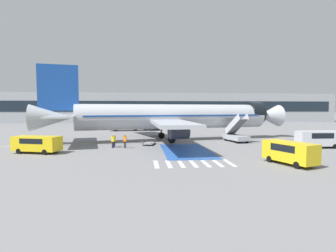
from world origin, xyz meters
TOP-DOWN VIEW (x-y plane):
  - ground_plane at (0.00, 0.00)m, footprint 600.00×600.00m
  - apron_leadline_yellow at (0.25, 0.30)m, footprint 74.69×14.11m
  - apron_stand_patch_blue at (0.25, -10.70)m, footprint 5.87×12.25m
  - apron_walkway_bar_0 at (-3.95, -18.40)m, footprint 0.44×3.60m
  - apron_walkway_bar_1 at (-2.75, -18.40)m, footprint 0.44×3.60m
  - apron_walkway_bar_2 at (-1.55, -18.40)m, footprint 0.44×3.60m
  - apron_walkway_bar_3 at (-0.35, -18.40)m, footprint 0.44×3.60m
  - apron_walkway_bar_4 at (0.85, -18.40)m, footprint 0.44×3.60m
  - apron_walkway_bar_5 at (2.05, -18.40)m, footprint 0.44×3.60m
  - apron_walkway_bar_6 at (3.25, -18.40)m, footprint 0.44×3.60m
  - airliner at (-0.37, 0.18)m, footprint 42.51×32.93m
  - boarding_stairs_forward at (9.73, -2.60)m, footprint 3.04×5.49m
  - fuel_tanker at (-8.03, 20.65)m, footprint 10.33×3.61m
  - service_van_0 at (18.45, -10.05)m, footprint 5.65×2.15m
  - service_van_1 at (-17.83, -10.66)m, footprint 5.92×3.61m
  - service_van_2 at (8.70, -19.71)m, footprint 3.50×5.43m
  - baggage_cart at (-4.28, -4.85)m, footprint 2.12×2.90m
  - ground_crew_0 at (-9.18, -6.35)m, footprint 0.48×0.45m
  - ground_crew_1 at (-7.60, -7.69)m, footprint 0.48×0.35m
  - ground_crew_2 at (-9.23, -7.46)m, footprint 0.48×0.37m
  - traffic_cone_0 at (-16.68, -6.47)m, footprint 0.45×0.45m
  - terminal_building at (4.69, 60.72)m, footprint 133.66×12.10m

SIDE VIEW (x-z plane):
  - ground_plane at x=0.00m, z-range 0.00..0.00m
  - apron_leadline_yellow at x=0.25m, z-range 0.00..0.01m
  - apron_stand_patch_blue at x=0.25m, z-range 0.00..0.01m
  - apron_walkway_bar_0 at x=-3.95m, z-range 0.00..0.01m
  - apron_walkway_bar_1 at x=-2.75m, z-range 0.00..0.01m
  - apron_walkway_bar_2 at x=-1.55m, z-range 0.00..0.01m
  - apron_walkway_bar_3 at x=-0.35m, z-range 0.00..0.01m
  - apron_walkway_bar_4 at x=0.85m, z-range 0.00..0.01m
  - apron_walkway_bar_5 at x=2.05m, z-range 0.00..0.01m
  - apron_walkway_bar_6 at x=3.25m, z-range 0.00..0.01m
  - traffic_cone_0 at x=-16.68m, z-range 0.00..0.51m
  - baggage_cart at x=-4.28m, z-range -0.18..0.69m
  - ground_crew_0 at x=-9.18m, z-range 0.14..1.90m
  - ground_crew_2 at x=-9.23m, z-range 0.14..1.92m
  - boarding_stairs_forward at x=9.73m, z-range -1.21..3.34m
  - ground_crew_1 at x=-7.60m, z-range 0.15..2.00m
  - service_van_1 at x=-17.83m, z-range 0.21..2.23m
  - service_van_2 at x=8.70m, z-range 0.21..2.37m
  - service_van_0 at x=18.45m, z-range 0.22..2.51m
  - fuel_tanker at x=-8.03m, z-range 0.00..3.22m
  - airliner at x=-0.37m, z-range -1.89..9.88m
  - terminal_building at x=4.69m, z-range 0.00..11.25m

